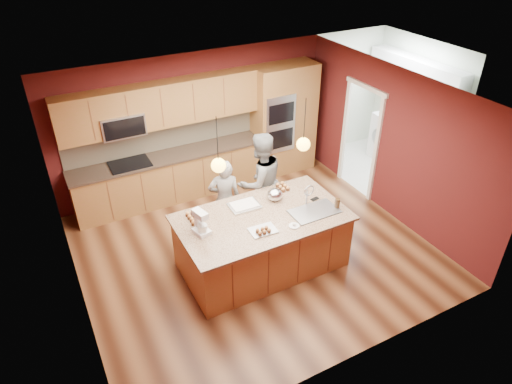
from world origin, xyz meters
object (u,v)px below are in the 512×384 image
mixing_bowl (275,195)px  person_left (225,200)px  island (263,240)px  person_right (260,182)px  stand_mixer (201,224)px

mixing_bowl → person_left: bearing=131.4°
island → mixing_bowl: bearing=39.5°
person_left → mixing_bowl: size_ratio=6.14×
person_left → person_right: 0.69m
island → mixing_bowl: (0.38, 0.31, 0.56)m
person_right → island: bearing=57.6°
person_right → stand_mixer: (-1.45, -0.91, 0.20)m
island → person_right: person_right is taller
island → person_left: size_ratio=1.72×
mixing_bowl → person_right: bearing=81.9°
person_left → person_right: bearing=-160.4°
person_left → mixing_bowl: person_left is taller
person_right → stand_mixer: 1.72m
person_left → stand_mixer: (-0.77, -0.91, 0.36)m
person_right → stand_mixer: bearing=25.6°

